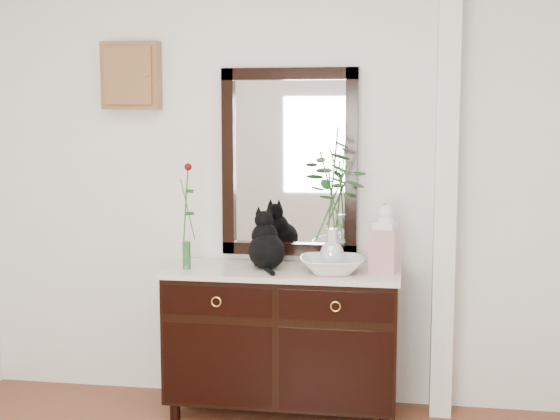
% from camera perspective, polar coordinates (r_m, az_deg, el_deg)
% --- Properties ---
extents(wall_back, '(3.60, 0.04, 2.70)m').
position_cam_1_polar(wall_back, '(4.62, -0.52, 2.40)').
color(wall_back, white).
rests_on(wall_back, ground).
extents(pilaster, '(0.12, 0.20, 2.70)m').
position_cam_1_polar(pilaster, '(4.48, 12.02, 2.10)').
color(pilaster, white).
rests_on(pilaster, ground).
extents(sideboard, '(1.33, 0.52, 0.82)m').
position_cam_1_polar(sideboard, '(4.52, 0.21, -9.01)').
color(sideboard, black).
rests_on(sideboard, ground).
extents(wall_mirror, '(0.80, 0.06, 1.10)m').
position_cam_1_polar(wall_mirror, '(4.59, 0.68, 3.49)').
color(wall_mirror, black).
rests_on(wall_mirror, wall_back).
extents(key_cabinet, '(0.35, 0.10, 0.40)m').
position_cam_1_polar(key_cabinet, '(4.79, -10.83, 9.62)').
color(key_cabinet, brown).
rests_on(key_cabinet, wall_back).
extents(cat, '(0.33, 0.36, 0.33)m').
position_cam_1_polar(cat, '(4.42, -0.99, -2.18)').
color(cat, black).
rests_on(cat, sideboard).
extents(lotus_bowl, '(0.41, 0.41, 0.09)m').
position_cam_1_polar(lotus_bowl, '(4.33, 3.81, -4.04)').
color(lotus_bowl, white).
rests_on(lotus_bowl, sideboard).
extents(vase_branches, '(0.43, 0.43, 0.80)m').
position_cam_1_polar(vase_branches, '(4.27, 3.85, 0.90)').
color(vase_branches, silver).
rests_on(vase_branches, lotus_bowl).
extents(bud_vase_rose, '(0.09, 0.09, 0.61)m').
position_cam_1_polar(bud_vase_rose, '(4.42, -6.89, -0.40)').
color(bud_vase_rose, '#2C6631').
rests_on(bud_vase_rose, sideboard).
extents(ginger_jar, '(0.17, 0.17, 0.39)m').
position_cam_1_polar(ginger_jar, '(4.34, 7.66, -2.02)').
color(ginger_jar, white).
rests_on(ginger_jar, sideboard).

